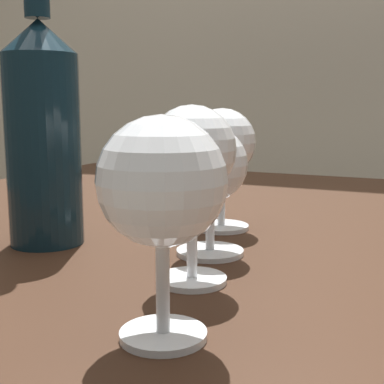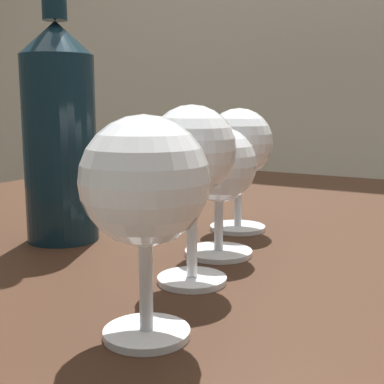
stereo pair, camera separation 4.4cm
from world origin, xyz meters
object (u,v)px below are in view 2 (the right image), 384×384
at_px(wine_bottle, 59,128).
at_px(wine_glass_port, 145,187).
at_px(wine_glass_amber, 192,156).
at_px(wine_glass_empty, 239,147).
at_px(wine_glass_white, 219,169).

bearing_deg(wine_bottle, wine_glass_port, -35.35).
bearing_deg(wine_glass_amber, wine_glass_port, -75.28).
relative_size(wine_glass_port, wine_glass_empty, 0.99).
height_order(wine_glass_port, wine_glass_empty, same).
height_order(wine_glass_empty, wine_bottle, wine_bottle).
bearing_deg(wine_glass_port, wine_glass_white, 103.71).
height_order(wine_glass_amber, wine_glass_white, wine_glass_amber).
bearing_deg(wine_glass_amber, wine_glass_empty, 104.14).
distance_m(wine_glass_amber, wine_bottle, 0.20).
bearing_deg(wine_glass_empty, wine_glass_port, -75.65).
height_order(wine_glass_amber, wine_bottle, wine_bottle).
bearing_deg(wine_glass_amber, wine_bottle, 165.09).
relative_size(wine_glass_white, wine_glass_empty, 0.88).
bearing_deg(wine_glass_white, wine_glass_amber, -77.57).
distance_m(wine_glass_empty, wine_bottle, 0.21).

